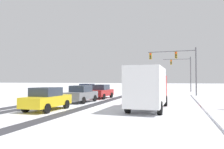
{
  "coord_description": "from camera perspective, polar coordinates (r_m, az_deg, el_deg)",
  "views": [
    {
      "loc": [
        7.3,
        -4.64,
        2.12
      ],
      "look_at": [
        0.0,
        19.47,
        2.8
      ],
      "focal_mm": 34.62,
      "sensor_mm": 36.0,
      "label": 1
    }
  ],
  "objects": [
    {
      "name": "wheel_track_center",
      "position": [
        21.69,
        -14.0,
        -7.1
      ],
      "size": [
        1.07,
        30.6,
        0.01
      ],
      "primitive_type": "cube",
      "color": "#38383D",
      "rests_on": "ground"
    },
    {
      "name": "car_blue_lead",
      "position": [
        31.58,
        -6.53,
        -3.9
      ],
      "size": [
        2.0,
        4.18,
        1.62
      ],
      "color": "#233899",
      "rests_on": "ground"
    },
    {
      "name": "car_red_second",
      "position": [
        25.38,
        -2.9,
        -4.49
      ],
      "size": [
        1.97,
        4.17,
        1.62
      ],
      "color": "red",
      "rests_on": "ground"
    },
    {
      "name": "car_yellow_cab_fourth",
      "position": [
        15.97,
        -16.8,
        -6.16
      ],
      "size": [
        1.85,
        4.11,
        1.62
      ],
      "color": "yellow",
      "rests_on": "ground"
    },
    {
      "name": "traffic_signal_far_right",
      "position": [
        42.46,
        18.26,
        1.56
      ],
      "size": [
        5.07,
        0.48,
        6.5
      ],
      "color": "#56565B",
      "rests_on": "ground"
    },
    {
      "name": "wheel_track_left_lane",
      "position": [
        19.92,
        -3.72,
        -7.64
      ],
      "size": [
        1.01,
        30.6,
        0.01
      ],
      "primitive_type": "cube",
      "color": "#38383D",
      "rests_on": "ground"
    },
    {
      "name": "wheel_track_right_lane",
      "position": [
        22.42,
        -17.01,
        -6.9
      ],
      "size": [
        1.2,
        30.6,
        0.01
      ],
      "primitive_type": "cube",
      "color": "#38383D",
      "rests_on": "ground"
    },
    {
      "name": "traffic_signal_near_right",
      "position": [
        30.67,
        17.15,
        3.27
      ],
      "size": [
        6.42,
        0.6,
        6.5
      ],
      "color": "#56565B",
      "rests_on": "ground"
    },
    {
      "name": "car_grey_third",
      "position": [
        21.03,
        -8.09,
        -5.08
      ],
      "size": [
        1.96,
        4.16,
        1.62
      ],
      "color": "slate",
      "rests_on": "ground"
    },
    {
      "name": "box_truck_delivery",
      "position": [
        16.08,
        9.7,
        -3.26
      ],
      "size": [
        2.41,
        7.44,
        3.02
      ],
      "color": "red",
      "rests_on": "ground"
    },
    {
      "name": "bus_oncoming",
      "position": [
        47.39,
        11.79,
        -1.67
      ],
      "size": [
        2.84,
        11.05,
        3.38
      ],
      "color": "#B21E1E",
      "rests_on": "ground"
    }
  ]
}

